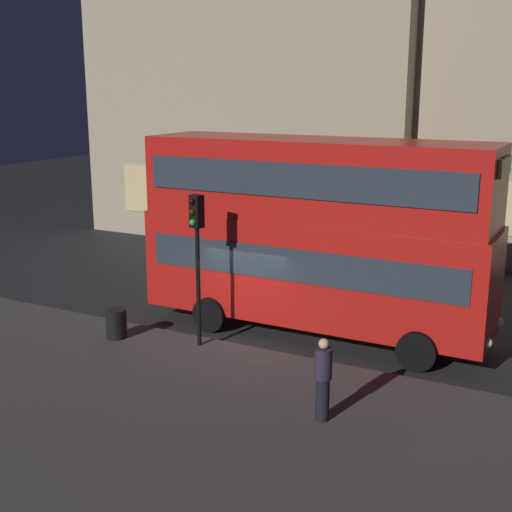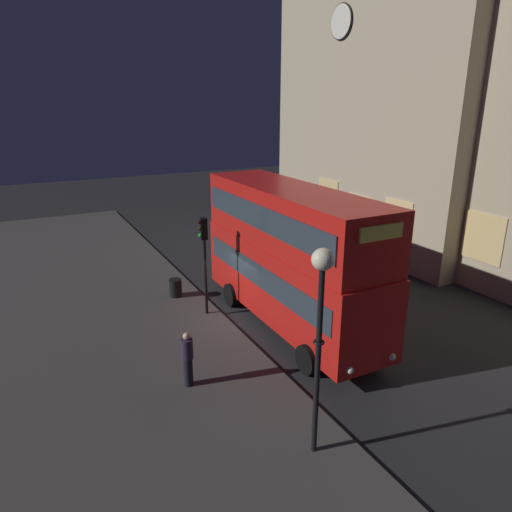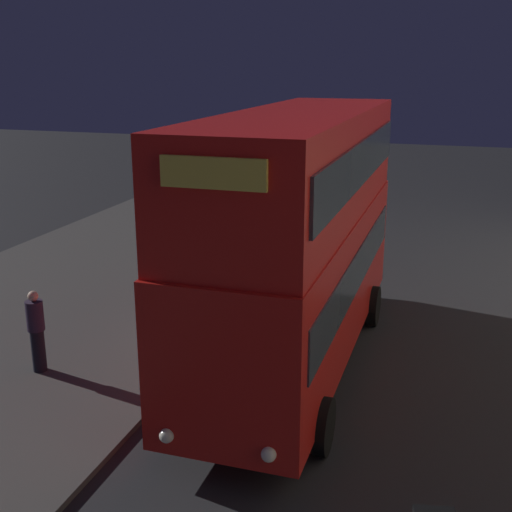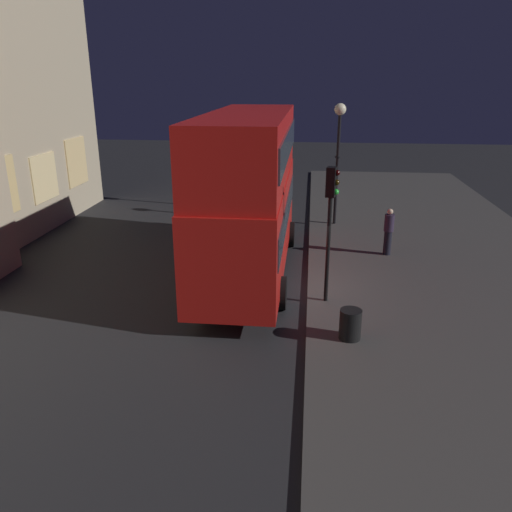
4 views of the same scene
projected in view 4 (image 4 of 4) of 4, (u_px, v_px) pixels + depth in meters
name	position (u px, v px, depth m)	size (l,w,h in m)	color
ground_plane	(291.00, 293.00, 16.41)	(80.00, 80.00, 0.00)	#232326
sidewalk_slab	(465.00, 299.00, 15.84)	(44.00, 9.78, 0.12)	#423F3D
double_decker_bus	(249.00, 188.00, 16.96)	(9.95, 2.93, 5.52)	red
traffic_light_near_kerb	(331.00, 207.00, 14.61)	(0.37, 0.39, 4.08)	black
traffic_light_far_side	(208.00, 155.00, 26.40)	(0.37, 0.39, 3.84)	black
street_lamp	(339.00, 136.00, 22.40)	(0.52, 0.52, 5.39)	black
pedestrian	(388.00, 231.00, 19.31)	(0.36, 0.36, 1.80)	black
litter_bin	(350.00, 324.00, 13.21)	(0.57, 0.57, 0.81)	black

